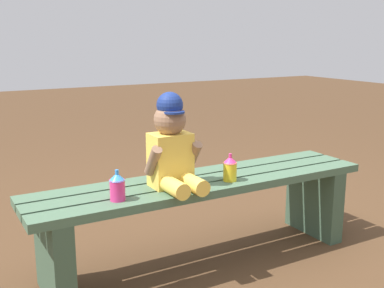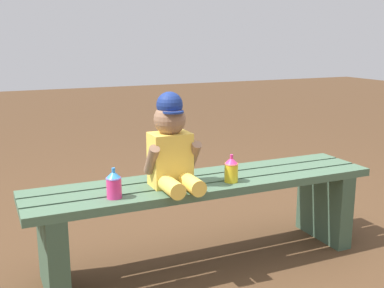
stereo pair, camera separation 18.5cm
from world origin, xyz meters
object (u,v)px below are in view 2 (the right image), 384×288
object	(u,v)px
sippy_cup_left	(114,184)
sippy_cup_right	(231,169)
park_bench	(205,205)
child_figure	(172,146)

from	to	relation	value
sippy_cup_left	sippy_cup_right	world-z (taller)	same
park_bench	child_figure	xyz separation A→B (m)	(-0.18, -0.04, 0.30)
child_figure	sippy_cup_left	xyz separation A→B (m)	(-0.27, -0.05, -0.12)
park_bench	sippy_cup_right	xyz separation A→B (m)	(0.08, -0.09, 0.18)
sippy_cup_left	sippy_cup_right	bearing A→B (deg)	0.00
park_bench	sippy_cup_right	size ratio (longest dim) A/B	12.97
park_bench	sippy_cup_right	world-z (taller)	sippy_cup_right
park_bench	child_figure	world-z (taller)	child_figure
child_figure	sippy_cup_left	bearing A→B (deg)	-169.74
child_figure	sippy_cup_left	world-z (taller)	child_figure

